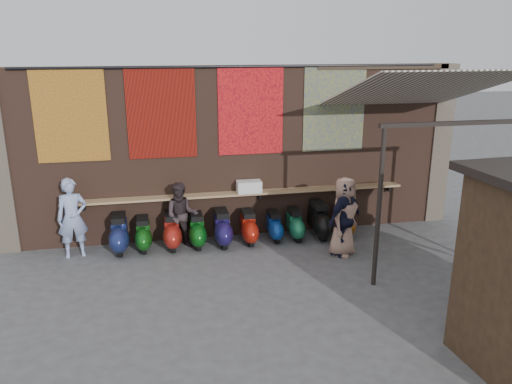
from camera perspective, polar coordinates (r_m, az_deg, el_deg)
ground at (r=9.94m, az=0.53°, el=-10.07°), size 70.00×70.00×0.00m
brick_wall at (r=11.80m, az=-2.22°, el=4.53°), size 10.00×0.40×4.00m
pier_right at (r=13.64m, az=19.96°, el=5.19°), size 0.50×0.50×4.00m
eating_counter at (r=11.67m, az=-1.87°, el=-0.17°), size 8.00×0.32×0.05m
shelf_box at (r=11.63m, az=-0.80°, el=0.62°), size 0.56×0.31×0.27m
tapestry_redgold at (r=11.39m, az=-20.44°, el=8.18°), size 1.50×0.02×2.00m
tapestry_sun at (r=11.26m, az=-10.76°, el=8.84°), size 1.50×0.02×2.00m
tapestry_orange at (r=11.47m, az=-0.60°, el=9.26°), size 1.50×0.02×2.00m
tapestry_multi at (r=12.01m, az=8.93°, el=9.40°), size 1.50×0.02×2.00m
hang_rail at (r=11.32m, az=-2.14°, el=14.14°), size 9.50×0.06×0.06m
scooter_stool_0 at (r=11.48m, az=-15.34°, el=-4.66°), size 0.40×0.88×0.84m
scooter_stool_1 at (r=11.48m, az=-12.74°, el=-4.73°), size 0.35×0.78×0.74m
scooter_stool_2 at (r=11.44m, az=-9.59°, el=-4.44°), size 0.38×0.84×0.80m
scooter_stool_3 at (r=11.46m, az=-6.75°, el=-4.39°), size 0.36×0.80×0.76m
scooter_stool_4 at (r=11.47m, az=-3.88°, el=-4.16°), size 0.39×0.86×0.81m
scooter_stool_5 at (r=11.58m, az=-0.87°, el=-4.06°), size 0.36×0.80×0.76m
scooter_stool_6 at (r=11.78m, az=2.09°, el=-3.93°), size 0.32×0.71×0.67m
scooter_stool_7 at (r=11.87m, az=4.47°, el=-3.70°), size 0.34×0.75×0.71m
scooter_stool_8 at (r=12.00m, az=7.21°, el=-3.21°), size 0.40×0.90×0.85m
scooter_stool_9 at (r=12.26m, az=10.01°, el=-3.19°), size 0.35×0.77×0.73m
diner_left at (r=11.42m, az=-20.24°, el=-2.80°), size 0.70×0.53×1.75m
diner_right at (r=11.32m, az=-8.50°, el=-2.69°), size 0.77×0.62×1.52m
shopper_navy at (r=10.91m, az=10.07°, el=-2.97°), size 1.07×0.90×1.72m
shopper_grey at (r=10.57m, az=25.64°, el=-5.56°), size 1.13×0.86×1.55m
shopper_tan at (r=10.96m, az=10.00°, el=-2.78°), size 1.00×1.00×1.75m
awning_canvas at (r=11.03m, az=17.94°, el=11.06°), size 3.20×3.28×0.97m
awning_ledger at (r=12.42m, az=14.47°, el=13.72°), size 3.30×0.08×0.12m
awning_header at (r=9.81m, az=21.96°, el=7.30°), size 3.00×0.08×0.08m
awning_post_left at (r=9.47m, az=13.86°, el=-1.82°), size 0.09×0.09×3.10m
awning_post_right at (r=10.95m, az=27.23°, el=-0.72°), size 0.09×0.09×3.10m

